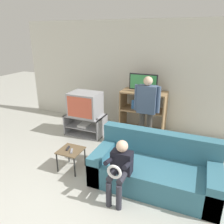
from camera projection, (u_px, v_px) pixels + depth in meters
wall_back at (137, 76)px, 5.38m from camera, size 6.40×0.06×2.60m
tv_stand at (86, 125)px, 5.20m from camera, size 0.91×0.55×0.48m
television_main at (85, 104)px, 5.02m from camera, size 0.70×0.53×0.55m
media_shelf at (143, 111)px, 5.27m from camera, size 1.06×0.51×1.00m
television_flat at (143, 83)px, 5.02m from camera, size 0.66×0.20×0.42m
snack_table at (71, 153)px, 3.81m from camera, size 0.40×0.40×0.38m
remote_control_black at (68, 148)px, 3.82m from camera, size 0.07×0.15×0.02m
remote_control_white at (72, 151)px, 3.74m from camera, size 0.10×0.14×0.02m
couch at (154, 169)px, 3.45m from camera, size 1.92×0.87×0.79m
person_standing_adult at (147, 106)px, 4.43m from camera, size 0.53×0.20×1.50m
person_seated_child at (120, 167)px, 3.06m from camera, size 0.33×0.43×0.90m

